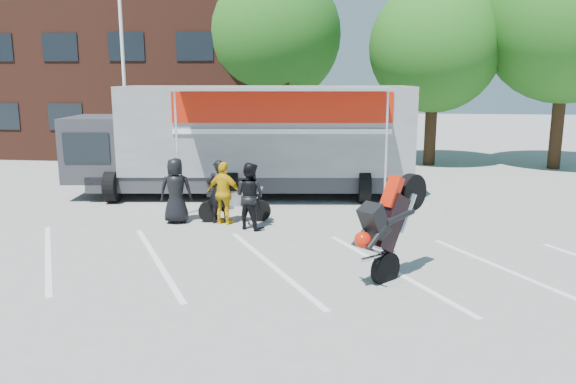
% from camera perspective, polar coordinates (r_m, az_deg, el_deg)
% --- Properties ---
extents(ground, '(100.00, 100.00, 0.00)m').
position_cam_1_polar(ground, '(10.55, -3.60, -9.16)').
color(ground, gray).
rests_on(ground, ground).
extents(parking_bay_lines, '(18.09, 13.33, 0.01)m').
position_cam_1_polar(parking_bay_lines, '(11.47, -2.68, -7.38)').
color(parking_bay_lines, white).
rests_on(parking_bay_lines, ground).
extents(office_building, '(18.00, 8.00, 7.00)m').
position_cam_1_polar(office_building, '(30.11, -16.50, 10.71)').
color(office_building, '#4B2318').
rests_on(office_building, ground).
extents(flagpole, '(1.61, 0.12, 8.00)m').
position_cam_1_polar(flagpole, '(21.32, -15.88, 14.73)').
color(flagpole, white).
rests_on(flagpole, ground).
extents(tree_left, '(6.12, 6.12, 8.64)m').
position_cam_1_polar(tree_left, '(26.04, -1.61, 15.65)').
color(tree_left, '#382314').
rests_on(tree_left, ground).
extents(tree_mid, '(5.44, 5.44, 7.68)m').
position_cam_1_polar(tree_mid, '(24.92, 14.67, 14.04)').
color(tree_mid, '#382314').
rests_on(tree_mid, ground).
extents(tree_right, '(6.46, 6.46, 9.12)m').
position_cam_1_polar(tree_right, '(25.62, 26.50, 15.24)').
color(tree_right, '#382314').
rests_on(tree_right, ground).
extents(transporter_truck, '(11.40, 6.45, 3.46)m').
position_cam_1_polar(transporter_truck, '(18.10, -3.68, -0.32)').
color(transporter_truck, gray).
rests_on(transporter_truck, ground).
extents(parked_motorcycle, '(2.02, 1.01, 1.01)m').
position_cam_1_polar(parked_motorcycle, '(14.86, -5.41, -3.00)').
color(parked_motorcycle, '#BABABF').
rests_on(parked_motorcycle, ground).
extents(stunt_bike_rider, '(1.89, 1.96, 2.18)m').
position_cam_1_polar(stunt_bike_rider, '(11.25, 11.92, -8.06)').
color(stunt_bike_rider, black).
rests_on(stunt_bike_rider, ground).
extents(spectator_leather_a, '(0.92, 0.69, 1.71)m').
position_cam_1_polar(spectator_leather_a, '(14.79, -11.33, 0.14)').
color(spectator_leather_a, black).
rests_on(spectator_leather_a, ground).
extents(spectator_leather_b, '(0.70, 0.57, 1.66)m').
position_cam_1_polar(spectator_leather_b, '(14.60, -7.02, 0.05)').
color(spectator_leather_b, black).
rests_on(spectator_leather_b, ground).
extents(spectator_leather_c, '(1.00, 0.91, 1.67)m').
position_cam_1_polar(spectator_leather_c, '(13.97, -3.92, -0.39)').
color(spectator_leather_c, black).
rests_on(spectator_leather_c, ground).
extents(spectator_hivis, '(1.02, 0.63, 1.63)m').
position_cam_1_polar(spectator_hivis, '(14.46, -6.52, -0.12)').
color(spectator_hivis, '#E8B20C').
rests_on(spectator_hivis, ground).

